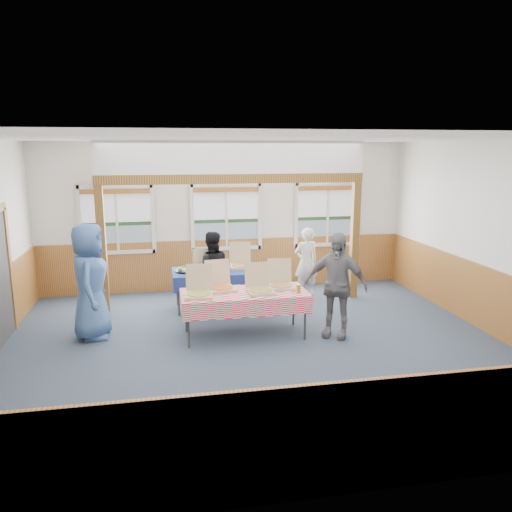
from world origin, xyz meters
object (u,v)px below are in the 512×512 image
(table_left, at_px, (225,273))
(person_grey, at_px, (336,285))
(table_right, at_px, (244,295))
(woman_white, at_px, (306,262))
(woman_black, at_px, (211,270))
(man_blue, at_px, (90,281))

(table_left, distance_m, person_grey, 2.44)
(table_right, height_order, woman_white, woman_white)
(table_left, distance_m, woman_white, 1.83)
(table_right, height_order, person_grey, person_grey)
(woman_white, distance_m, woman_black, 2.06)
(table_right, relative_size, woman_black, 1.44)
(table_left, distance_m, man_blue, 2.61)
(person_grey, bearing_deg, table_left, 164.55)
(table_right, distance_m, woman_white, 2.60)
(woman_white, distance_m, man_blue, 4.41)
(table_left, xyz_separation_m, woman_white, (1.77, 0.45, 0.03))
(table_right, xyz_separation_m, woman_white, (1.65, 2.01, 0.02))
(woman_white, bearing_deg, table_right, 40.30)
(table_left, height_order, person_grey, person_grey)
(table_right, bearing_deg, woman_black, 112.57)
(man_blue, height_order, person_grey, man_blue)
(woman_white, bearing_deg, person_grey, 75.21)
(table_left, bearing_deg, woman_white, 35.01)
(table_right, bearing_deg, man_blue, 179.99)
(man_blue, bearing_deg, woman_white, -67.77)
(table_right, xyz_separation_m, person_grey, (1.47, -0.28, 0.17))
(woman_white, height_order, man_blue, man_blue)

